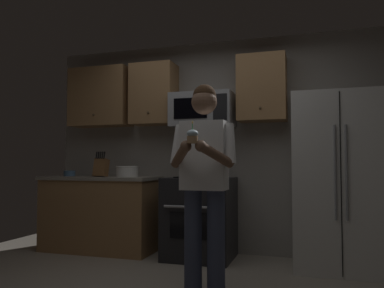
{
  "coord_description": "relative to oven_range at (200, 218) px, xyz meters",
  "views": [
    {
      "loc": [
        1.1,
        -2.97,
        1.08
      ],
      "look_at": [
        0.11,
        0.22,
        1.25
      ],
      "focal_mm": 36.47,
      "sensor_mm": 36.0,
      "label": 1
    }
  ],
  "objects": [
    {
      "name": "bowl_small_colored",
      "position": [
        -1.79,
        0.06,
        0.5
      ],
      "size": [
        0.15,
        0.15,
        0.07
      ],
      "color": "#4C7299",
      "rests_on": "counter_left"
    },
    {
      "name": "microwave",
      "position": [
        0.0,
        0.12,
        1.26
      ],
      "size": [
        0.74,
        0.41,
        0.4
      ],
      "color": "#9EA0A5"
    },
    {
      "name": "cupcake",
      "position": [
        0.37,
        -1.48,
        0.83
      ],
      "size": [
        0.09,
        0.09,
        0.17
      ],
      "color": "#A87F56"
    },
    {
      "name": "bowl_large_white",
      "position": [
        -0.96,
        0.06,
        0.53
      ],
      "size": [
        0.28,
        0.28,
        0.13
      ],
      "color": "white",
      "rests_on": "counter_left"
    },
    {
      "name": "refrigerator",
      "position": [
        1.5,
        -0.04,
        0.44
      ],
      "size": [
        0.9,
        0.75,
        1.8
      ],
      "color": "white",
      "rests_on": "ground"
    },
    {
      "name": "person",
      "position": [
        0.37,
        -1.15,
        0.53
      ],
      "size": [
        0.6,
        0.48,
        1.76
      ],
      "color": "#383F59",
      "rests_on": "ground"
    },
    {
      "name": "counter_left",
      "position": [
        -1.3,
        0.02,
        0.0
      ],
      "size": [
        1.44,
        0.66,
        0.92
      ],
      "color": "#9E7247",
      "rests_on": "ground"
    },
    {
      "name": "knife_block",
      "position": [
        -1.27,
        -0.03,
        0.57
      ],
      "size": [
        0.16,
        0.15,
        0.32
      ],
      "color": "brown",
      "rests_on": "counter_left"
    },
    {
      "name": "wall_back",
      "position": [
        0.15,
        0.39,
        0.84
      ],
      "size": [
        4.4,
        0.1,
        2.6
      ],
      "primitive_type": "cube",
      "color": "gray",
      "rests_on": "ground"
    },
    {
      "name": "cabinet_row_upper",
      "position": [
        -0.57,
        0.17,
        1.49
      ],
      "size": [
        2.78,
        0.36,
        0.76
      ],
      "color": "#9E7247"
    },
    {
      "name": "oven_range",
      "position": [
        0.0,
        0.0,
        0.0
      ],
      "size": [
        0.76,
        0.7,
        0.93
      ],
      "color": "black",
      "rests_on": "ground"
    }
  ]
}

